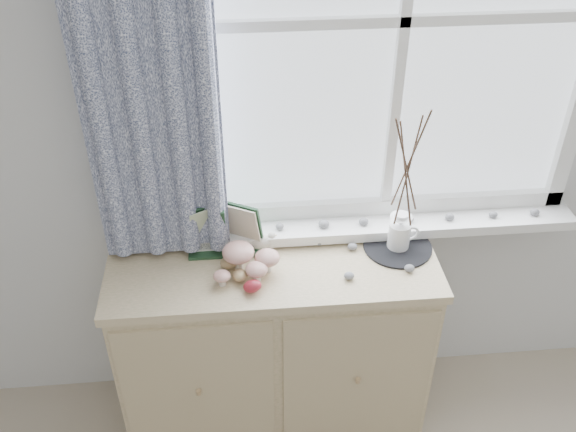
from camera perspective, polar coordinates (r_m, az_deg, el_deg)
The scene contains 8 objects.
sideboard at distance 2.61m, azimuth -1.21°, elevation -11.55°, with size 1.20×0.45×0.85m.
botanical_book at distance 2.30m, azimuth -5.72°, elevation -1.44°, with size 0.31×0.13×0.22m, color #1C3A22, non-canonical shape.
toadstool_cluster at distance 2.25m, azimuth -3.64°, elevation -3.84°, with size 0.24×0.17×0.11m.
wooden_eggs at distance 2.24m, azimuth -4.29°, elevation -5.22°, with size 0.13×0.17×0.06m.
songbird_figurine at distance 2.37m, azimuth -2.35°, elevation -2.28°, with size 0.12×0.06×0.06m, color silver, non-canonical shape.
crocheted_doily at distance 2.42m, azimuth 9.71°, elevation -2.70°, with size 0.26×0.26×0.01m, color black.
twig_pitcher at distance 2.22m, azimuth 10.62°, elevation 4.40°, with size 0.25×0.25×0.62m.
sideboard_pebbles at distance 2.34m, azimuth 6.15°, elevation -3.72°, with size 0.34×0.23×0.03m.
Camera 1 is at (-0.26, -0.01, 2.35)m, focal length 40.00 mm.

